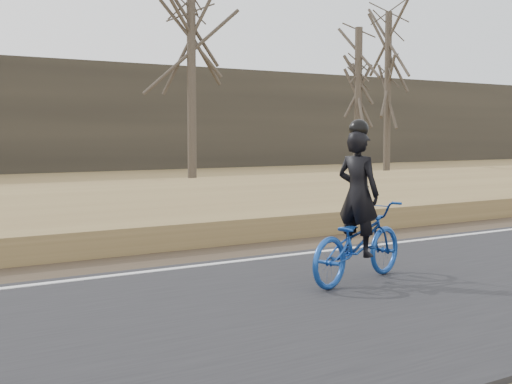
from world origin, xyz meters
TOP-DOWN VIEW (x-y plane):
  - ground at (0.00, 0.00)m, footprint 120.00×120.00m
  - road at (0.00, -2.50)m, footprint 120.00×6.00m
  - edge_line at (0.00, 0.20)m, footprint 120.00×0.12m
  - shoulder at (0.00, 1.20)m, footprint 120.00×1.60m
  - embankment at (0.00, 4.20)m, footprint 120.00×5.00m
  - ballast at (0.00, 8.00)m, footprint 120.00×3.00m
  - railroad at (0.00, 8.00)m, footprint 120.00×2.40m
  - cyclist at (-0.38, -1.96)m, footprint 2.13×1.22m
  - bare_tree_center at (6.85, 16.04)m, footprint 0.36×0.36m
  - bare_tree_right at (15.68, 16.12)m, footprint 0.36×0.36m
  - bare_tree_far_right at (19.32, 17.95)m, footprint 0.36×0.36m

SIDE VIEW (x-z plane):
  - ground at x=0.00m, z-range 0.00..0.00m
  - shoulder at x=0.00m, z-range 0.00..0.04m
  - road at x=0.00m, z-range 0.00..0.06m
  - edge_line at x=0.00m, z-range 0.06..0.07m
  - embankment at x=0.00m, z-range 0.00..0.44m
  - ballast at x=0.00m, z-range 0.00..0.45m
  - railroad at x=0.00m, z-range 0.38..0.67m
  - cyclist at x=-0.38m, z-range -0.34..1.83m
  - bare_tree_right at x=15.68m, z-range 0.00..6.97m
  - bare_tree_far_right at x=19.32m, z-range 0.00..8.27m
  - bare_tree_center at x=6.85m, z-range 0.00..9.64m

